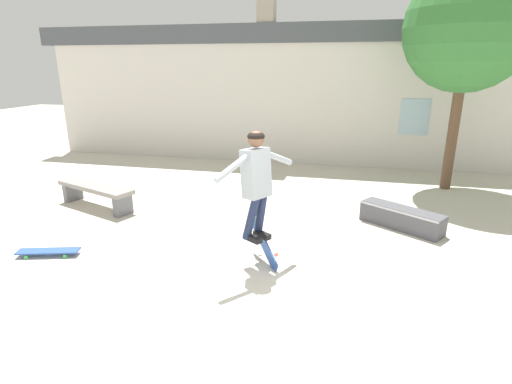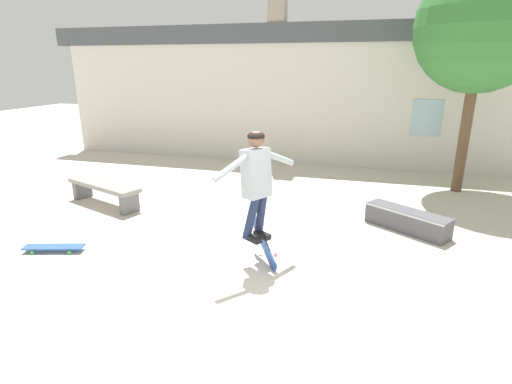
% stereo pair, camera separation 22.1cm
% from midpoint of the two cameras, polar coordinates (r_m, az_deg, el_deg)
% --- Properties ---
extents(ground_plane, '(40.00, 40.00, 0.00)m').
position_cam_midpoint_polar(ground_plane, '(4.64, 3.89, -16.38)').
color(ground_plane, beige).
extents(building_backdrop, '(16.44, 0.52, 4.80)m').
position_cam_midpoint_polar(building_backdrop, '(10.91, 11.90, 13.72)').
color(building_backdrop, beige).
rests_on(building_backdrop, ground_plane).
extents(tree_right, '(2.49, 2.49, 4.53)m').
position_cam_midpoint_polar(tree_right, '(9.36, 30.17, 19.61)').
color(tree_right, brown).
rests_on(tree_right, ground_plane).
extents(park_bench, '(1.78, 0.99, 0.44)m').
position_cam_midpoint_polar(park_bench, '(8.16, -20.19, 0.43)').
color(park_bench, gray).
rests_on(park_bench, ground_plane).
extents(skate_ledge, '(1.34, 1.07, 0.34)m').
position_cam_midpoint_polar(skate_ledge, '(7.02, 21.61, -3.78)').
color(skate_ledge, '#4C4C51').
rests_on(skate_ledge, ground_plane).
extents(skater, '(0.80, 1.17, 1.45)m').
position_cam_midpoint_polar(skater, '(5.09, 1.25, 2.16)').
color(skater, '#9EA8B2').
extents(skateboard_flipping, '(0.51, 0.67, 0.61)m').
position_cam_midpoint_polar(skateboard_flipping, '(5.50, 2.41, -7.53)').
color(skateboard_flipping, '#2D519E').
extents(skateboard_resting, '(0.87, 0.42, 0.08)m').
position_cam_midpoint_polar(skateboard_resting, '(6.50, -26.07, -7.08)').
color(skateboard_resting, '#2D519E').
rests_on(skateboard_resting, ground_plane).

